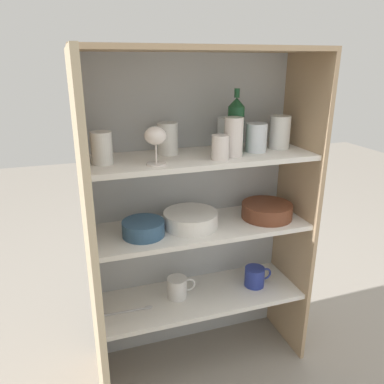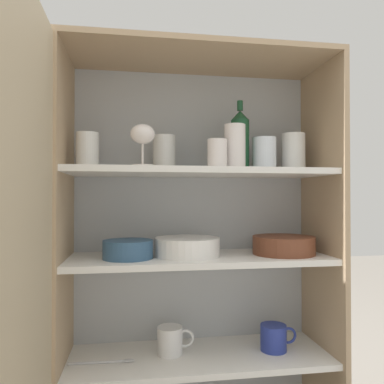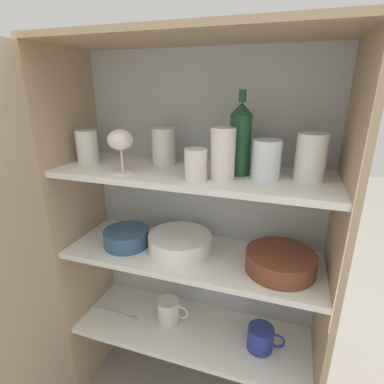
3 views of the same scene
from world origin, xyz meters
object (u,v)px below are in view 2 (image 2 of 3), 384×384
mixing_bowl_large (284,244)px  serving_bowl_small (128,248)px  wine_bottle (240,140)px  coffee_mug_primary (274,338)px  plate_stack_white (187,247)px

mixing_bowl_large → serving_bowl_small: bearing=-179.0°
wine_bottle → coffee_mug_primary: bearing=-11.2°
wine_bottle → plate_stack_white: bearing=-176.2°
plate_stack_white → coffee_mug_primary: bearing=-1.9°
mixing_bowl_large → plate_stack_white: bearing=177.8°
coffee_mug_primary → serving_bowl_small: bearing=-178.6°
coffee_mug_primary → wine_bottle: bearing=168.8°
serving_bowl_small → coffee_mug_primary: 0.60m
wine_bottle → plate_stack_white: wine_bottle is taller
plate_stack_white → wine_bottle: bearing=3.8°
mixing_bowl_large → coffee_mug_primary: bearing=175.2°
wine_bottle → serving_bowl_small: (-0.39, -0.03, -0.37)m
wine_bottle → mixing_bowl_large: bearing=-9.7°
wine_bottle → coffee_mug_primary: wine_bottle is taller
wine_bottle → coffee_mug_primary: size_ratio=1.89×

